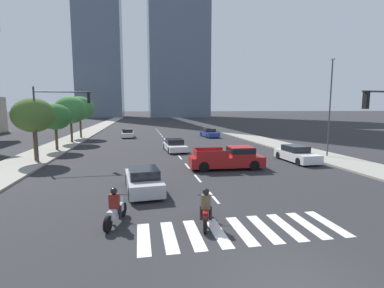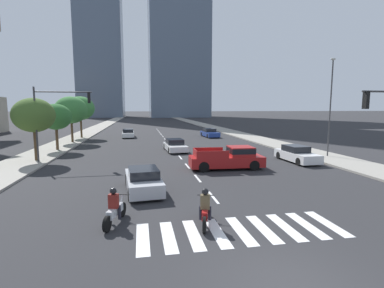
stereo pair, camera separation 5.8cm
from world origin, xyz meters
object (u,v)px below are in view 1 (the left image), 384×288
Objects in this scene: pickup_truck at (230,158)px; sedan_white_3 at (128,134)px; street_tree_nearest at (33,115)px; street_tree_second at (55,117)px; sedan_white_4 at (175,146)px; street_tree_third at (70,110)px; street_tree_fourth at (80,108)px; traffic_signal_far at (56,111)px; sedan_blue_1 at (209,133)px; street_lamp_east at (330,101)px; sedan_white_0 at (296,154)px; sedan_silver_2 at (143,180)px; motorcycle_lead at (206,210)px; motorcycle_trailing at (115,210)px.

pickup_truck is 1.18× the size of sedan_white_3.
street_tree_second is at bearing 90.00° from street_tree_nearest.
street_tree_third is at bearing -130.05° from sedan_white_4.
street_tree_fourth is at bearing 90.00° from street_tree_nearest.
traffic_signal_far reaches higher than street_tree_third.
street_tree_second is at bearing -64.10° from sedan_blue_1.
street_tree_nearest is 0.85× the size of street_tree_fourth.
street_lamp_east is at bearing 19.09° from pickup_truck.
sedan_white_0 is 0.98× the size of sedan_blue_1.
traffic_signal_far is at bearing 175.79° from street_lamp_east.
street_lamp_east is at bearing -31.39° from street_tree_third.
pickup_truck is at bearing -20.15° from street_tree_nearest.
street_tree_nearest reaches higher than sedan_white_3.
sedan_silver_2 is 12.21m from traffic_signal_far.
street_lamp_east is 1.44× the size of street_tree_fourth.
street_lamp_east is 1.82× the size of street_tree_second.
pickup_truck is 23.53m from sedan_blue_1.
street_tree_nearest is at bearing 162.51° from pickup_truck.
sedan_white_3 is 20.99m from traffic_signal_far.
street_tree_fourth reaches higher than motorcycle_lead.
sedan_blue_1 is at bearing 30.12° from street_tree_second.
street_lamp_east is at bearing -40.04° from street_tree_fourth.
street_lamp_east is (18.03, 12.01, 4.58)m from motorcycle_trailing.
motorcycle_trailing reaches higher than sedan_white_0.
street_tree_second is (-7.62, 20.78, 3.03)m from motorcycle_trailing.
pickup_truck is 1.06× the size of street_tree_nearest.
sedan_white_3 is 29.18m from street_lamp_east.
motorcycle_trailing reaches higher than sedan_silver_2.
motorcycle_lead is at bearing -57.93° from traffic_signal_far.
street_tree_nearest is at bearing 45.43° from motorcycle_trailing.
street_tree_fourth is (-8.78, 29.29, 3.89)m from sedan_silver_2.
sedan_blue_1 reaches higher than sedan_silver_2.
traffic_signal_far is at bearing -81.74° from street_tree_third.
street_tree_nearest is at bearing -90.00° from street_tree_fourth.
motorcycle_trailing is at bearing -127.77° from pickup_truck.
pickup_truck is at bearing -163.57° from street_lamp_east.
street_lamp_east reaches higher than sedan_blue_1.
motorcycle_lead is 24.39m from street_tree_second.
pickup_truck is 10.03m from sedan_white_4.
street_tree_nearest is 0.89× the size of street_tree_third.
sedan_white_3 reaches higher than sedan_white_4.
sedan_white_0 is (6.48, 1.69, -0.19)m from pickup_truck.
motorcycle_trailing is 0.35× the size of street_tree_third.
traffic_signal_far is 0.69× the size of street_lamp_east.
pickup_truck is 0.95× the size of street_tree_third.
motorcycle_lead is 17.49m from traffic_signal_far.
motorcycle_trailing is 17.66m from sedan_white_0.
pickup_truck is 6.70m from sedan_white_0.
sedan_white_3 is 0.90× the size of street_tree_nearest.
sedan_white_0 is at bearing 17.29° from pickup_truck.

